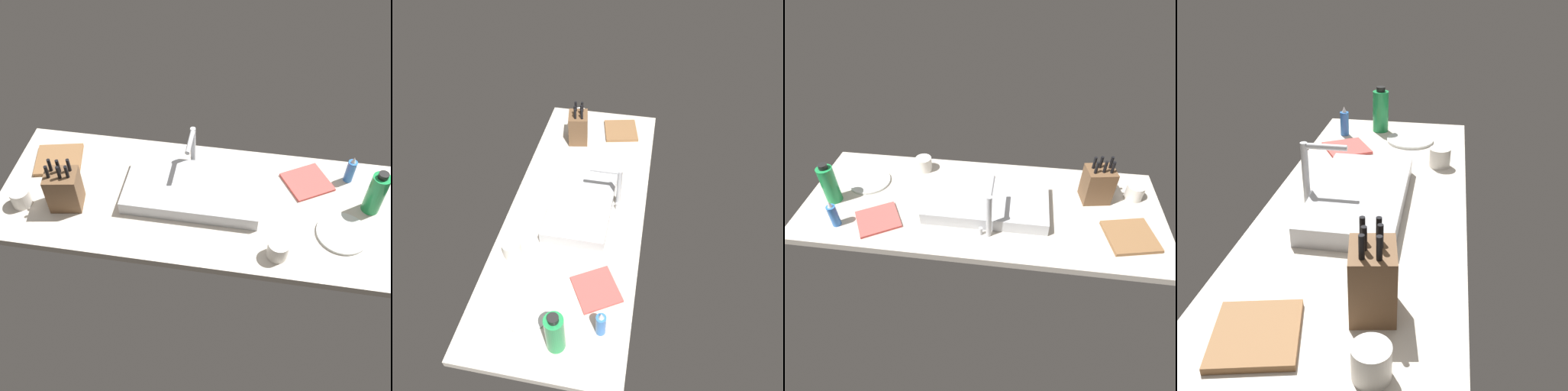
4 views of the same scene
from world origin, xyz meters
TOP-DOWN VIEW (x-y plane):
  - countertop_slab at (0.00, 0.00)cm, footprint 173.76×67.69cm
  - sink_basin at (-2.89, 2.10)cm, footprint 57.90×30.31cm
  - faucet at (-5.53, 17.69)cm, footprint 5.50×15.56cm
  - knife_block at (-54.86, -10.97)cm, footprint 14.86×13.01cm
  - cutting_board at (-67.75, 13.39)cm, footprint 24.42×23.39cm
  - soap_bottle at (63.99, 22.18)cm, footprint 4.04×4.04cm
  - water_bottle at (72.41, 6.36)cm, footprint 7.45×7.45cm
  - dinner_plate at (60.30, -9.14)cm, footprint 21.12×21.12cm
  - dish_towel at (46.13, 17.39)cm, footprint 24.85×24.51cm
  - coffee_mug at (34.52, -23.45)cm, footprint 8.46×8.46cm
  - ceramic_cup at (-74.22, -13.92)cm, footprint 8.45×8.45cm

SIDE VIEW (x-z plane):
  - countertop_slab at x=0.00cm, z-range 0.00..3.50cm
  - dinner_plate at x=60.30cm, z-range 3.50..4.70cm
  - dish_towel at x=46.13cm, z-range 3.50..4.70cm
  - cutting_board at x=-67.75cm, z-range 3.50..5.30cm
  - sink_basin at x=-2.89cm, z-range 3.50..9.88cm
  - coffee_mug at x=34.52cm, z-range 3.50..11.15cm
  - ceramic_cup at x=-74.22cm, z-range 3.50..11.35cm
  - soap_bottle at x=63.99cm, z-range 2.59..16.41cm
  - knife_block at x=-54.86cm, z-range 0.83..24.79cm
  - water_bottle at x=72.41cm, z-range 2.76..24.19cm
  - faucet at x=-5.53cm, z-range 6.01..28.69cm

